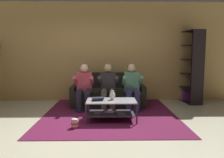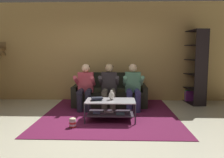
# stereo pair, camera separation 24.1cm
# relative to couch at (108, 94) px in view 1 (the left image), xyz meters

# --- Properties ---
(ground) EXTENTS (16.80, 16.80, 0.00)m
(ground) POSITION_rel_couch_xyz_m (-0.33, -1.81, -0.28)
(ground) COLOR beige
(back_partition) EXTENTS (8.40, 0.12, 2.90)m
(back_partition) POSITION_rel_couch_xyz_m (-0.33, 0.65, 1.17)
(back_partition) COLOR tan
(back_partition) RESTS_ON ground
(couch) EXTENTS (1.95, 0.95, 0.86)m
(couch) POSITION_rel_couch_xyz_m (0.00, 0.00, 0.00)
(couch) COLOR black
(couch) RESTS_ON ground
(person_seated_left) EXTENTS (0.50, 0.58, 1.14)m
(person_seated_left) POSITION_rel_couch_xyz_m (-0.60, -0.56, 0.34)
(person_seated_left) COLOR #262735
(person_seated_left) RESTS_ON ground
(person_seated_middle) EXTENTS (0.50, 0.58, 1.15)m
(person_seated_middle) POSITION_rel_couch_xyz_m (0.00, -0.56, 0.35)
(person_seated_middle) COLOR #565345
(person_seated_middle) RESTS_ON ground
(person_seated_right) EXTENTS (0.50, 0.58, 1.15)m
(person_seated_right) POSITION_rel_couch_xyz_m (0.60, -0.56, 0.35)
(person_seated_right) COLOR navy
(person_seated_right) RESTS_ON ground
(coffee_table) EXTENTS (1.04, 0.60, 0.43)m
(coffee_table) POSITION_rel_couch_xyz_m (0.07, -1.44, 0.00)
(coffee_table) COLOR #B6B3B8
(coffee_table) RESTS_ON ground
(area_rug) EXTENTS (3.00, 3.39, 0.01)m
(area_rug) POSITION_rel_couch_xyz_m (0.03, -0.85, -0.28)
(area_rug) COLOR maroon
(area_rug) RESTS_ON ground
(vase) EXTENTS (0.12, 0.12, 0.20)m
(vase) POSITION_rel_couch_xyz_m (0.09, -1.38, 0.24)
(vase) COLOR silver
(vase) RESTS_ON coffee_table
(book_stack) EXTENTS (0.27, 0.21, 0.06)m
(book_stack) POSITION_rel_couch_xyz_m (-0.22, -1.45, 0.18)
(book_stack) COLOR #232C2C
(book_stack) RESTS_ON coffee_table
(bookshelf) EXTENTS (0.44, 0.91, 2.05)m
(bookshelf) POSITION_rel_couch_xyz_m (2.41, 0.33, 0.60)
(bookshelf) COLOR black
(bookshelf) RESTS_ON ground
(popcorn_tub) EXTENTS (0.13, 0.13, 0.19)m
(popcorn_tub) POSITION_rel_couch_xyz_m (-0.63, -1.94, -0.19)
(popcorn_tub) COLOR red
(popcorn_tub) RESTS_ON ground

